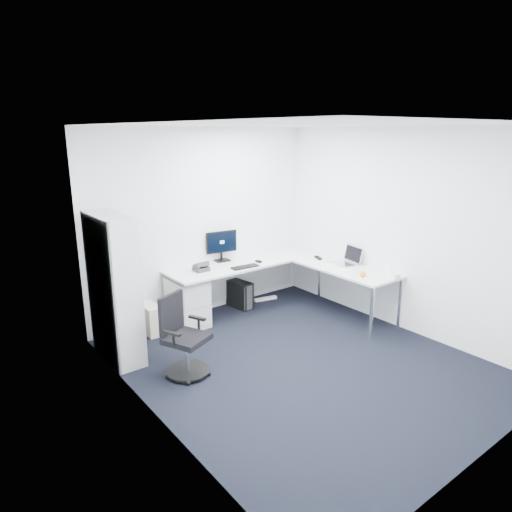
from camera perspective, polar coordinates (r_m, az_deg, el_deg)
ground at (r=5.54m, az=5.56°, el=-13.12°), size 4.20×4.20×0.00m
ceiling at (r=4.87m, az=6.41°, el=16.05°), size 4.20×4.20×0.00m
wall_back at (r=6.67m, az=-6.56°, el=4.17°), size 3.60×0.02×2.70m
wall_front at (r=3.88m, az=27.92°, el=-5.85°), size 3.60×0.02×2.70m
wall_left at (r=4.06m, az=-12.87°, el=-3.47°), size 0.02×4.20×2.70m
wall_right at (r=6.38m, az=17.79°, el=3.02°), size 0.02×4.20×2.70m
l_desk at (r=6.68m, az=0.89°, el=-4.41°), size 2.56×1.43×0.75m
drawer_pedestal at (r=6.43m, az=-8.55°, el=-5.74°), size 0.44×0.55×0.68m
bookshelf at (r=5.55m, az=-17.33°, el=-3.88°), size 0.34×0.87×1.74m
task_chair at (r=5.13m, az=-8.64°, el=-9.90°), size 0.68×0.68×0.91m
black_pc_tower at (r=7.04m, az=-2.04°, el=-4.81°), size 0.25×0.45×0.42m
beige_pc_tower at (r=6.34m, az=-13.07°, el=-7.65°), size 0.20×0.43×0.40m
power_strip at (r=7.38m, az=1.20°, el=-5.36°), size 0.38×0.15×0.04m
monitor at (r=6.81m, az=-4.29°, el=1.28°), size 0.51×0.22×0.47m
black_keyboard at (r=6.52m, az=-1.40°, el=-1.36°), size 0.41×0.17×0.02m
mouse at (r=6.78m, az=0.32°, el=-0.67°), size 0.06×0.09×0.03m
desk_phone at (r=6.40m, az=-6.87°, el=-1.27°), size 0.19×0.19×0.13m
laptop at (r=6.74m, az=10.61°, el=0.00°), size 0.43×0.42×0.27m
white_keyboard at (r=6.60m, az=10.17°, el=-1.44°), size 0.15×0.45×0.01m
headphones at (r=7.04m, az=7.79°, el=-0.14°), size 0.17×0.20×0.05m
orange_fruit at (r=6.27m, az=13.19°, el=-2.20°), size 0.08×0.08×0.08m
tissue_box at (r=6.32m, az=16.51°, el=-2.32°), size 0.12×0.22×0.08m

